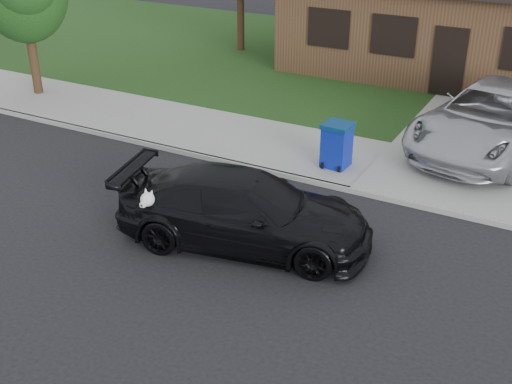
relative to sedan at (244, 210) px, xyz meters
The scene contains 9 objects.
ground 2.85m from the sedan, behind, with size 120.00×120.00×0.00m, color black.
sidewalk 5.32m from the sedan, 120.99° to the left, with size 60.00×3.00×0.12m, color gray.
curb 4.12m from the sedan, 131.95° to the left, with size 60.00×0.12×0.12m, color gray.
lawn 12.83m from the sedan, 102.24° to the left, with size 60.00×13.00×0.13m, color #193814.
driveway 10.09m from the sedan, 70.98° to the left, with size 4.50×13.00×0.14m, color gray.
sedan is the anchor object (origin of this frame).
minivan 7.54m from the sedan, 63.89° to the left, with size 2.66×5.77×1.60m, color #AEB0B6.
recycling_bin 3.98m from the sedan, 85.87° to the left, with size 0.68×0.71×1.08m.
house 14.64m from the sedan, 84.95° to the left, with size 12.60×8.60×4.65m.
Camera 1 is at (8.04, -8.83, 6.50)m, focal length 45.00 mm.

